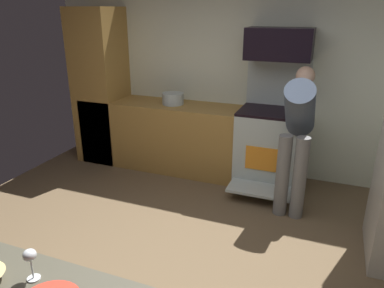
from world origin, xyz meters
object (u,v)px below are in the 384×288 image
(oven_range, at_px, (270,145))
(person_cook, at_px, (297,130))
(microwave, at_px, (279,44))
(stock_pot, at_px, (173,99))
(wine_glass_far, at_px, (30,258))

(oven_range, height_order, person_cook, oven_range)
(microwave, bearing_deg, person_cook, -60.94)
(person_cook, xyz_separation_m, stock_pot, (-1.64, 0.54, 0.07))
(oven_range, height_order, wine_glass_far, oven_range)
(person_cook, height_order, wine_glass_far, person_cook)
(oven_range, distance_m, microwave, 1.19)
(person_cook, distance_m, wine_glass_far, 2.84)
(person_cook, bearing_deg, wine_glass_far, -108.19)
(microwave, relative_size, wine_glass_far, 4.62)
(stock_pot, bearing_deg, oven_range, -0.57)
(oven_range, xyz_separation_m, wine_glass_far, (-0.55, -3.22, 0.51))
(oven_range, distance_m, wine_glass_far, 3.31)
(microwave, xyz_separation_m, stock_pot, (-1.30, -0.08, -0.72))
(wine_glass_far, xyz_separation_m, stock_pot, (-0.75, 3.24, -0.04))
(oven_range, bearing_deg, wine_glass_far, -99.61)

